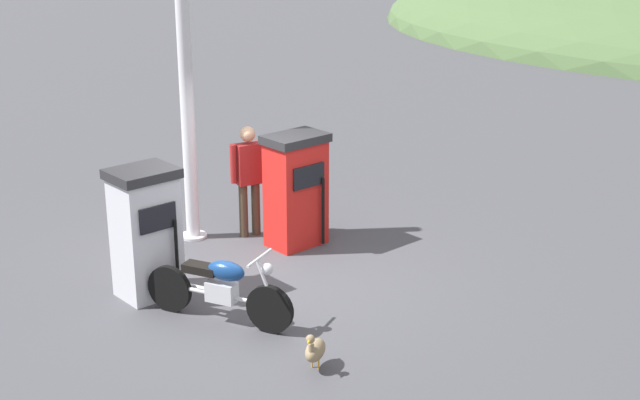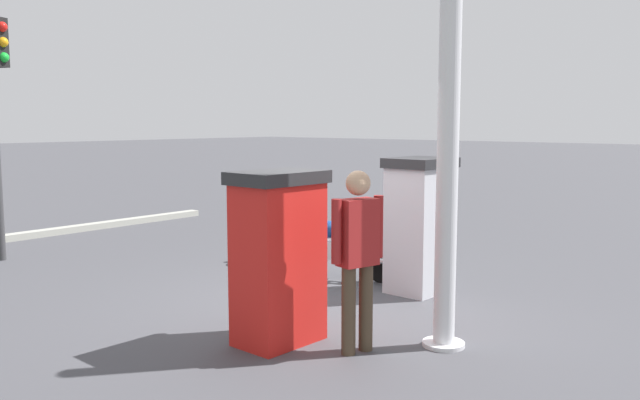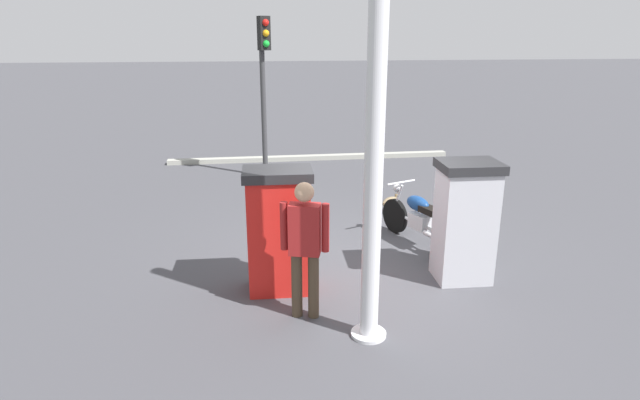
{
  "view_description": "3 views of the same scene",
  "coord_description": "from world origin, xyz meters",
  "px_view_note": "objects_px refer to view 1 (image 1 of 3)",
  "views": [
    {
      "loc": [
        8.39,
        -6.74,
        4.8
      ],
      "look_at": [
        0.84,
        0.38,
        1.24
      ],
      "focal_mm": 49.68,
      "sensor_mm": 36.0,
      "label": 1
    },
    {
      "loc": [
        -4.89,
        5.7,
        2.11
      ],
      "look_at": [
        0.36,
        -0.48,
        1.15
      ],
      "focal_mm": 37.18,
      "sensor_mm": 36.0,
      "label": 2
    },
    {
      "loc": [
        -6.94,
        1.55,
        3.26
      ],
      "look_at": [
        0.39,
        0.59,
        0.91
      ],
      "focal_mm": 29.44,
      "sensor_mm": 36.0,
      "label": 3
    }
  ],
  "objects_px": {
    "motorcycle_near_pump": "(220,288)",
    "attendant_person": "(249,174)",
    "fuel_pump_near": "(146,232)",
    "canopy_support_pole": "(187,108)",
    "fuel_pump_far": "(296,190)",
    "wandering_duck": "(315,349)"
  },
  "relations": [
    {
      "from": "fuel_pump_near",
      "to": "canopy_support_pole",
      "type": "distance_m",
      "value": 2.32
    },
    {
      "from": "attendant_person",
      "to": "canopy_support_pole",
      "type": "height_order",
      "value": "canopy_support_pole"
    },
    {
      "from": "fuel_pump_near",
      "to": "canopy_support_pole",
      "type": "xyz_separation_m",
      "value": [
        -1.27,
        1.59,
        1.12
      ]
    },
    {
      "from": "fuel_pump_near",
      "to": "wandering_duck",
      "type": "xyz_separation_m",
      "value": [
        2.83,
        0.25,
        -0.62
      ]
    },
    {
      "from": "fuel_pump_near",
      "to": "motorcycle_near_pump",
      "type": "height_order",
      "value": "fuel_pump_near"
    },
    {
      "from": "fuel_pump_near",
      "to": "fuel_pump_far",
      "type": "bearing_deg",
      "value": 90.0
    },
    {
      "from": "wandering_duck",
      "to": "fuel_pump_near",
      "type": "bearing_deg",
      "value": -175.04
    },
    {
      "from": "motorcycle_near_pump",
      "to": "attendant_person",
      "type": "relative_size",
      "value": 1.1
    },
    {
      "from": "attendant_person",
      "to": "wandering_duck",
      "type": "distance_m",
      "value": 4.16
    },
    {
      "from": "fuel_pump_near",
      "to": "motorcycle_near_pump",
      "type": "distance_m",
      "value": 1.32
    },
    {
      "from": "fuel_pump_near",
      "to": "wandering_duck",
      "type": "relative_size",
      "value": 3.48
    },
    {
      "from": "attendant_person",
      "to": "canopy_support_pole",
      "type": "bearing_deg",
      "value": -128.26
    },
    {
      "from": "fuel_pump_near",
      "to": "canopy_support_pole",
      "type": "relative_size",
      "value": 0.41
    },
    {
      "from": "motorcycle_near_pump",
      "to": "wandering_duck",
      "type": "distance_m",
      "value": 1.6
    },
    {
      "from": "fuel_pump_far",
      "to": "wandering_duck",
      "type": "height_order",
      "value": "fuel_pump_far"
    },
    {
      "from": "fuel_pump_near",
      "to": "wandering_duck",
      "type": "bearing_deg",
      "value": 4.96
    },
    {
      "from": "fuel_pump_near",
      "to": "canopy_support_pole",
      "type": "height_order",
      "value": "canopy_support_pole"
    },
    {
      "from": "canopy_support_pole",
      "to": "attendant_person",
      "type": "bearing_deg",
      "value": 51.74
    },
    {
      "from": "motorcycle_near_pump",
      "to": "fuel_pump_far",
      "type": "bearing_deg",
      "value": 118.25
    },
    {
      "from": "canopy_support_pole",
      "to": "wandering_duck",
      "type": "bearing_deg",
      "value": -18.11
    },
    {
      "from": "motorcycle_near_pump",
      "to": "canopy_support_pole",
      "type": "bearing_deg",
      "value": 151.04
    },
    {
      "from": "canopy_support_pole",
      "to": "motorcycle_near_pump",
      "type": "bearing_deg",
      "value": -28.96
    }
  ]
}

